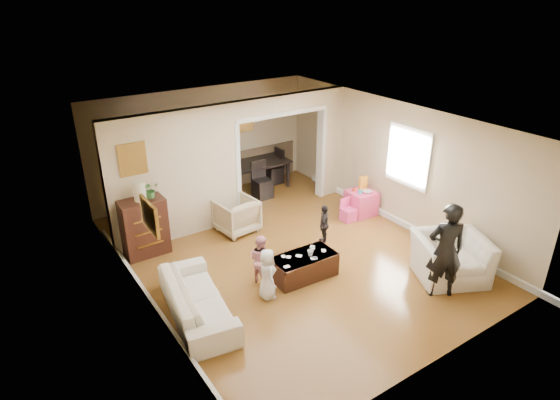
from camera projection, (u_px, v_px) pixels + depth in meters
floor at (286, 253)px, 9.07m from camera, size 7.00×7.00×0.00m
partition_left at (176, 176)px, 9.19m from camera, size 2.75×0.18×2.60m
partition_right at (329, 143)px, 11.14m from camera, size 0.55×0.18×2.60m
partition_header at (281, 103)px, 9.98m from camera, size 2.22×0.18×0.35m
window_pane at (409, 157)px, 9.50m from camera, size 0.03×0.95×1.10m
framed_art_partition at (132, 159)px, 8.47m from camera, size 0.45×0.03×0.55m
framed_art_sofa_wall at (149, 216)px, 6.50m from camera, size 0.03×0.55×0.40m
framed_art_alcove at (244, 120)px, 11.52m from camera, size 0.45×0.03×0.55m
sofa at (197, 299)px, 7.26m from camera, size 1.11×2.13×0.59m
armchair_back at (236, 215)px, 9.75m from camera, size 0.84×0.86×0.72m
armchair_front at (450, 258)px, 8.19m from camera, size 1.52×1.46×0.77m
dresser at (144, 227)px, 8.84m from camera, size 0.82×0.46×1.12m
table_lamp at (140, 191)px, 8.53m from camera, size 0.22×0.22×0.36m
potted_plant at (150, 190)px, 8.64m from camera, size 0.29×0.25×0.32m
coffee_table at (304, 266)px, 8.26m from camera, size 1.16×0.62×0.42m
coffee_cup at (310, 253)px, 8.16m from camera, size 0.11×0.11×0.10m
play_table at (361, 203)px, 10.51m from camera, size 0.60×0.60×0.55m
cereal_box at (363, 183)px, 10.47m from camera, size 0.20×0.08×0.30m
cyan_cup at (360, 192)px, 10.29m from camera, size 0.08×0.08×0.08m
toy_block at (354, 190)px, 10.42m from camera, size 0.09×0.08×0.05m
play_bowl at (367, 192)px, 10.32m from camera, size 0.21×0.21×0.05m
dining_table at (249, 176)px, 11.79m from camera, size 2.04×1.19×0.70m
adult_person at (445, 251)px, 7.53m from camera, size 0.73×0.65×1.67m
child_kneel_a at (267, 274)px, 7.62m from camera, size 0.37×0.49×0.89m
child_kneel_b at (261, 259)px, 8.03m from camera, size 0.45×0.51×0.89m
child_toddler at (324, 224)px, 9.27m from camera, size 0.51×0.45×0.82m
craft_papers at (304, 255)px, 8.18m from camera, size 0.95×0.45×0.00m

